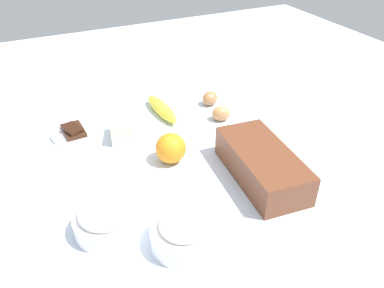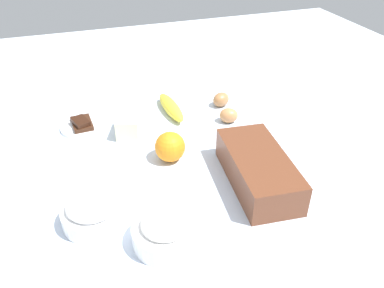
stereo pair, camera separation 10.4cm
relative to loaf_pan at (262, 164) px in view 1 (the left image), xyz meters
name	(u,v)px [view 1 (the left image)]	position (x,y,z in m)	size (l,w,h in m)	color
ground_plane	(192,159)	(-0.16, -0.12, -0.05)	(2.40, 2.40, 0.02)	silver
loaf_pan	(262,164)	(0.00, 0.00, 0.00)	(0.29, 0.16, 0.08)	brown
flour_bowl	(184,232)	(0.12, -0.26, -0.01)	(0.14, 0.14, 0.07)	white
sugar_bowl	(106,219)	(0.01, -0.40, -0.01)	(0.14, 0.14, 0.07)	white
banana	(162,109)	(-0.41, -0.10, -0.02)	(0.19, 0.04, 0.04)	yellow
orange_fruit	(171,148)	(-0.16, -0.18, 0.00)	(0.08, 0.08, 0.08)	orange
butter_block	(124,129)	(-0.32, -0.25, -0.01)	(0.09, 0.06, 0.06)	#F4EDB2
egg_near_butter	(210,98)	(-0.40, 0.07, -0.02)	(0.05, 0.05, 0.06)	#A26D42
egg_beside_bowl	(221,113)	(-0.29, 0.05, -0.02)	(0.05, 0.05, 0.06)	#BC804D
chocolate_plate	(74,132)	(-0.40, -0.38, -0.03)	(0.13, 0.13, 0.03)	white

